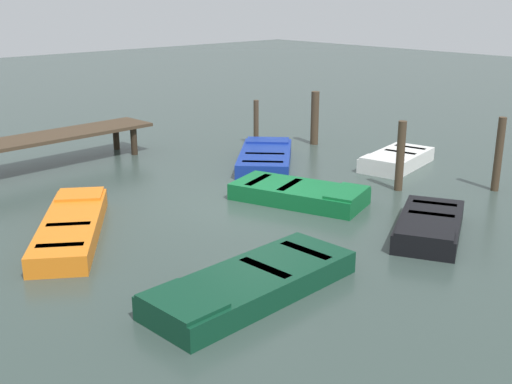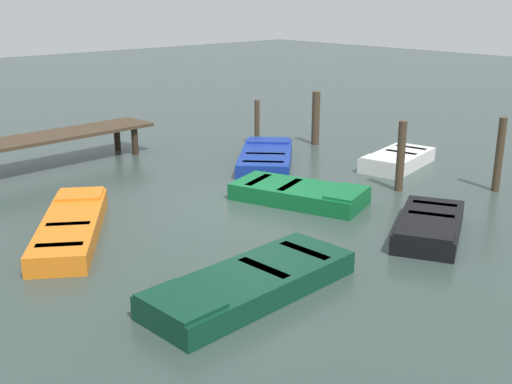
# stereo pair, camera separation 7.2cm
# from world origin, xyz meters

# --- Properties ---
(ground_plane) EXTENTS (80.00, 80.00, 0.00)m
(ground_plane) POSITION_xyz_m (0.00, 0.00, 0.00)
(ground_plane) COLOR #33423D
(dock_segment) EXTENTS (6.09, 1.72, 0.95)m
(dock_segment) POSITION_xyz_m (-1.85, 6.66, 0.83)
(dock_segment) COLOR #423323
(dock_segment) RESTS_ON ground_plane
(rowboat_blue) EXTENTS (3.46, 3.37, 0.46)m
(rowboat_blue) POSITION_xyz_m (2.80, 2.64, 0.22)
(rowboat_blue) COLOR navy
(rowboat_blue) RESTS_ON ground_plane
(rowboat_dark_green) EXTENTS (3.93, 1.58, 0.46)m
(rowboat_dark_green) POSITION_xyz_m (-3.19, -3.36, 0.22)
(rowboat_dark_green) COLOR #0C3823
(rowboat_dark_green) RESTS_ON ground_plane
(rowboat_white) EXTENTS (2.87, 1.74, 0.46)m
(rowboat_white) POSITION_xyz_m (5.45, -0.15, 0.22)
(rowboat_white) COLOR silver
(rowboat_white) RESTS_ON ground_plane
(rowboat_orange) EXTENTS (3.23, 3.98, 0.46)m
(rowboat_orange) POSITION_xyz_m (-4.15, 1.16, 0.22)
(rowboat_orange) COLOR orange
(rowboat_orange) RESTS_ON ground_plane
(rowboat_green) EXTENTS (2.37, 3.47, 0.46)m
(rowboat_green) POSITION_xyz_m (1.00, -0.48, 0.22)
(rowboat_green) COLOR #0F602D
(rowboat_green) RESTS_ON ground_plane
(rowboat_black) EXTENTS (3.00, 2.34, 0.46)m
(rowboat_black) POSITION_xyz_m (1.39, -3.85, 0.22)
(rowboat_black) COLOR black
(rowboat_black) RESTS_ON ground_plane
(mooring_piling_near_left) EXTENTS (0.17, 0.17, 1.50)m
(mooring_piling_near_left) POSITION_xyz_m (4.28, 4.65, 0.75)
(mooring_piling_near_left) COLOR #423323
(mooring_piling_near_left) RESTS_ON ground_plane
(mooring_piling_mid_left) EXTENTS (0.21, 0.21, 1.80)m
(mooring_piling_mid_left) POSITION_xyz_m (3.57, -1.54, 0.90)
(mooring_piling_mid_left) COLOR #423323
(mooring_piling_mid_left) RESTS_ON ground_plane
(mooring_piling_far_right) EXTENTS (0.26, 0.26, 1.77)m
(mooring_piling_far_right) POSITION_xyz_m (5.80, 3.42, 0.88)
(mooring_piling_far_right) COLOR #423323
(mooring_piling_far_right) RESTS_ON ground_plane
(mooring_piling_near_right) EXTENTS (0.20, 0.20, 1.91)m
(mooring_piling_near_right) POSITION_xyz_m (5.37, -3.24, 0.95)
(mooring_piling_near_right) COLOR #423323
(mooring_piling_near_right) RESTS_ON ground_plane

